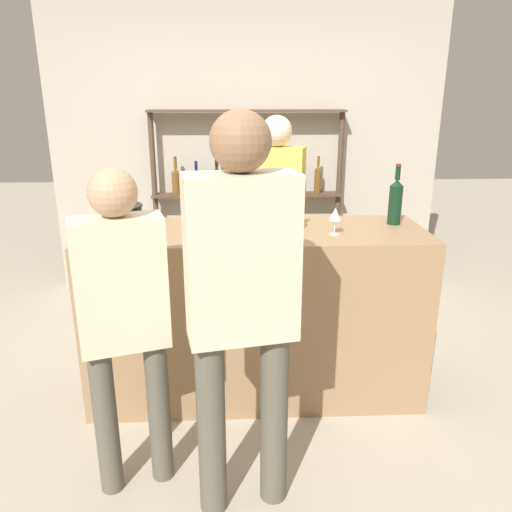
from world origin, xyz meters
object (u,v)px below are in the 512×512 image
object	(u,v)px
counter_bottle_2	(255,203)
customer_left	(123,312)
wine_glass	(335,215)
cork_jar	(109,215)
ice_bucket	(123,222)
customer_center	(242,294)
counter_bottle_0	(395,201)
counter_bottle_1	(291,213)
server_behind_counter	(276,209)

from	to	relation	value
counter_bottle_2	customer_left	size ratio (longest dim) A/B	0.23
wine_glass	cork_jar	world-z (taller)	same
ice_bucket	customer_center	size ratio (longest dim) A/B	0.13
counter_bottle_0	ice_bucket	distance (m)	1.62
counter_bottle_1	server_behind_counter	size ratio (longest dim) A/B	0.19
cork_jar	counter_bottle_0	bearing A→B (deg)	0.38
counter_bottle_1	ice_bucket	xyz separation A→B (m)	(-0.94, -0.07, -0.02)
counter_bottle_0	customer_left	xyz separation A→B (m)	(-1.49, -0.92, -0.29)
counter_bottle_1	counter_bottle_2	size ratio (longest dim) A/B	0.87
wine_glass	ice_bucket	world-z (taller)	ice_bucket
counter_bottle_1	wine_glass	xyz separation A→B (m)	(0.25, -0.04, -0.00)
counter_bottle_2	wine_glass	distance (m)	0.50
counter_bottle_2	counter_bottle_0	bearing A→B (deg)	0.33
customer_center	server_behind_counter	bearing A→B (deg)	-20.13
counter_bottle_2	cork_jar	size ratio (longest dim) A/B	2.28
counter_bottle_1	wine_glass	world-z (taller)	counter_bottle_1
wine_glass	customer_center	distance (m)	1.01
counter_bottle_1	wine_glass	size ratio (longest dim) A/B	2.00
counter_bottle_2	customer_left	xyz separation A→B (m)	(-0.62, -0.91, -0.29)
wine_glass	customer_center	xyz separation A→B (m)	(-0.55, -0.84, -0.12)
cork_jar	server_behind_counter	distance (m)	1.28
ice_bucket	customer_center	bearing A→B (deg)	-51.74
cork_jar	server_behind_counter	bearing A→B (deg)	33.64
counter_bottle_0	customer_center	bearing A→B (deg)	-132.03
server_behind_counter	counter_bottle_2	bearing A→B (deg)	2.02
ice_bucket	cork_jar	distance (m)	0.27
counter_bottle_2	ice_bucket	world-z (taller)	counter_bottle_2
ice_bucket	customer_center	distance (m)	1.04
wine_glass	cork_jar	bearing A→B (deg)	170.90
cork_jar	customer_center	distance (m)	1.31
counter_bottle_0	cork_jar	distance (m)	1.74
counter_bottle_1	customer_left	bearing A→B (deg)	-138.37
wine_glass	server_behind_counter	size ratio (longest dim) A/B	0.09
counter_bottle_0	counter_bottle_1	distance (m)	0.69
server_behind_counter	customer_left	bearing A→B (deg)	-9.56
ice_bucket	customer_left	world-z (taller)	customer_left
counter_bottle_0	ice_bucket	xyz separation A→B (m)	(-1.60, -0.25, -0.05)
counter_bottle_0	wine_glass	bearing A→B (deg)	-151.71
cork_jar	wine_glass	bearing A→B (deg)	-9.10
counter_bottle_0	customer_center	distance (m)	1.44
counter_bottle_1	server_behind_counter	distance (m)	0.90
counter_bottle_0	customer_left	size ratio (longest dim) A/B	0.24
wine_glass	cork_jar	distance (m)	1.34
ice_bucket	counter_bottle_0	bearing A→B (deg)	8.90
counter_bottle_0	cork_jar	xyz separation A→B (m)	(-1.74, -0.01, -0.07)
counter_bottle_2	customer_center	size ratio (longest dim) A/B	0.20
counter_bottle_2	wine_glass	bearing A→B (deg)	-25.91
counter_bottle_2	customer_center	world-z (taller)	customer_center
wine_glass	customer_center	world-z (taller)	customer_center
server_behind_counter	ice_bucket	bearing A→B (deg)	-27.37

